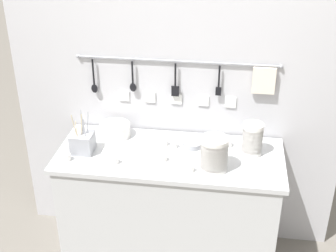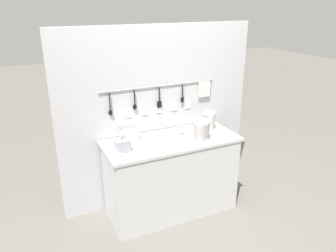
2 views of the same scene
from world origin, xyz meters
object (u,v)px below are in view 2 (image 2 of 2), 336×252
steel_mixing_bowl (178,132)px  cup_mid_row (163,135)px  bowl_stack_nested_right (209,121)px  bowl_stack_wide_centre (202,130)px  cup_edge_near (182,128)px  cup_edge_far (149,149)px  cutlery_caddy (122,145)px  cup_beside_plates (119,155)px  cup_by_caddy (114,142)px  cup_front_left (172,141)px  cup_back_left (194,128)px  cup_back_right (192,142)px  cup_centre (106,144)px  cup_front_right (169,135)px  plate_stack (129,136)px

steel_mixing_bowl → cup_mid_row: cup_mid_row is taller
bowl_stack_nested_right → bowl_stack_wide_centre: (-0.22, -0.21, 0.00)m
cup_edge_near → cup_edge_far: (-0.53, -0.35, 0.00)m
cup_edge_far → cutlery_caddy: bearing=154.8°
cup_beside_plates → cup_edge_far: size_ratio=1.00×
cup_edge_near → cup_by_caddy: bearing=-177.0°
cup_beside_plates → steel_mixing_bowl: bearing=20.5°
cutlery_caddy → cup_front_left: (0.51, -0.04, -0.04)m
steel_mixing_bowl → cup_back_left: size_ratio=2.78×
bowl_stack_nested_right → cup_back_left: bearing=153.7°
cup_beside_plates → cup_by_caddy: (0.04, 0.32, 0.00)m
cup_back_right → cup_front_left: bearing=151.3°
cup_edge_near → cup_back_right: (-0.08, -0.37, 0.00)m
cup_centre → cup_front_right: same height
bowl_stack_nested_right → plate_stack: bearing=173.6°
cup_back_right → plate_stack: bearing=146.5°
cutlery_caddy → cup_back_right: 0.70m
cup_mid_row → cup_centre: same height
cup_mid_row → cup_by_caddy: same height
cup_beside_plates → cutlery_caddy: bearing=60.7°
bowl_stack_wide_centre → cup_by_caddy: bearing=161.1°
cup_edge_far → cup_centre: bearing=138.7°
cup_beside_plates → cup_front_right: size_ratio=1.00×
plate_stack → cup_beside_plates: plate_stack is taller
cup_edge_far → bowl_stack_nested_right: bearing=15.9°
cup_mid_row → cup_edge_near: size_ratio=1.00×
cup_back_left → cup_centre: bearing=-179.8°
plate_stack → cup_back_left: plate_stack is taller
bowl_stack_nested_right → steel_mixing_bowl: bearing=174.4°
steel_mixing_bowl → cup_edge_far: 0.52m
cup_back_left → cup_edge_far: size_ratio=1.00×
cup_centre → cup_edge_far: size_ratio=1.00×
cup_mid_row → cup_front_left: (0.02, -0.18, 0.00)m
cup_edge_near → cup_front_right: bearing=-151.5°
cup_by_caddy → bowl_stack_wide_centre: bearing=-18.9°
cup_back_right → bowl_stack_wide_centre: bearing=18.1°
cup_front_right → plate_stack: bearing=166.9°
cutlery_caddy → cup_beside_plates: 0.14m
plate_stack → cup_front_right: size_ratio=4.42×
bowl_stack_nested_right → cutlery_caddy: cutlery_caddy is taller
cup_edge_far → cup_front_right: size_ratio=1.00×
cup_by_caddy → cup_front_right: 0.58m
plate_stack → cup_by_caddy: (-0.17, -0.02, -0.02)m
cutlery_caddy → cup_by_caddy: size_ratio=5.92×
cup_back_left → cup_mid_row: same height
cutlery_caddy → cup_centre: 0.22m
bowl_stack_nested_right → cup_edge_far: 0.85m
cutlery_caddy → cup_mid_row: size_ratio=5.92×
steel_mixing_bowl → cup_edge_near: (0.09, 0.08, 0.01)m
cup_front_right → cup_by_caddy: bearing=173.0°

